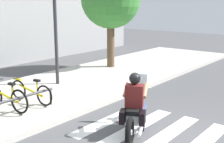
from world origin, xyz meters
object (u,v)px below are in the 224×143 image
Objects in this scene: rider at (135,98)px; bicycle_3 at (6,97)px; street_lamp at (55,19)px; motorcycle at (135,113)px; bicycle_4 at (31,92)px.

rider reaches higher than bicycle_3.
rider is at bearing -109.24° from street_lamp.
motorcycle is 4.94m from street_lamp.
street_lamp reaches higher than motorcycle.
street_lamp is (2.71, 1.03, 1.91)m from bicycle_3.
rider is 0.37× the size of street_lamp.
rider reaches higher than bicycle_4.
street_lamp is (1.44, 4.30, 1.95)m from motorcycle.
bicycle_4 is at bearing 0.10° from bicycle_3.
street_lamp is (1.51, 4.33, 1.58)m from rider.
bicycle_4 is (-0.40, 3.30, -0.35)m from rider.
rider reaches higher than motorcycle.
motorcycle is 0.53× the size of street_lamp.
rider is 3.34m from bicycle_4.
rider is 0.87× the size of bicycle_3.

